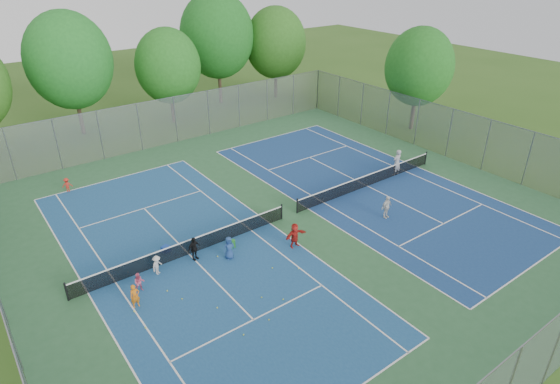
# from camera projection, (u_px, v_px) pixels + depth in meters

# --- Properties ---
(ground) EXTENTS (120.00, 120.00, 0.00)m
(ground) POSITION_uv_depth(u_px,v_px,m) (289.00, 216.00, 29.50)
(ground) COLOR #30541A
(ground) RESTS_ON ground
(court_pad) EXTENTS (32.00, 32.00, 0.01)m
(court_pad) POSITION_uv_depth(u_px,v_px,m) (289.00, 216.00, 29.50)
(court_pad) COLOR #2B5C35
(court_pad) RESTS_ON ground
(court_left) EXTENTS (10.97, 23.77, 0.01)m
(court_left) POSITION_uv_depth(u_px,v_px,m) (189.00, 254.00, 25.79)
(court_left) COLOR navy
(court_left) RESTS_ON court_pad
(court_right) EXTENTS (10.97, 23.77, 0.01)m
(court_right) POSITION_uv_depth(u_px,v_px,m) (367.00, 186.00, 33.19)
(court_right) COLOR navy
(court_right) RESTS_ON court_pad
(net_left) EXTENTS (12.87, 0.10, 0.91)m
(net_left) POSITION_uv_depth(u_px,v_px,m) (188.00, 248.00, 25.59)
(net_left) COLOR black
(net_left) RESTS_ON ground
(net_right) EXTENTS (12.87, 0.10, 0.91)m
(net_right) POSITION_uv_depth(u_px,v_px,m) (368.00, 181.00, 32.99)
(net_right) COLOR black
(net_right) RESTS_ON ground
(fence_north) EXTENTS (32.00, 0.10, 4.00)m
(fence_north) POSITION_uv_depth(u_px,v_px,m) (176.00, 120.00, 39.96)
(fence_north) COLOR gray
(fence_north) RESTS_ON ground
(fence_south) EXTENTS (32.00, 0.10, 4.00)m
(fence_south) POSITION_uv_depth(u_px,v_px,m) (555.00, 347.00, 17.19)
(fence_south) COLOR gray
(fence_south) RESTS_ON ground
(fence_east) EXTENTS (0.10, 32.00, 4.00)m
(fence_east) POSITION_uv_depth(u_px,v_px,m) (449.00, 133.00, 37.03)
(fence_east) COLOR gray
(fence_east) RESTS_ON ground
(tree_nl) EXTENTS (7.20, 7.20, 10.69)m
(tree_nl) POSITION_uv_depth(u_px,v_px,m) (69.00, 61.00, 39.67)
(tree_nl) COLOR #443326
(tree_nl) RESTS_ON ground
(tree_nc) EXTENTS (6.00, 6.00, 8.85)m
(tree_nc) POSITION_uv_depth(u_px,v_px,m) (168.00, 66.00, 43.01)
(tree_nc) COLOR #443326
(tree_nc) RESTS_ON ground
(tree_nr) EXTENTS (7.60, 7.60, 11.42)m
(tree_nr) POSITION_uv_depth(u_px,v_px,m) (217.00, 36.00, 48.08)
(tree_nr) COLOR #443326
(tree_nr) RESTS_ON ground
(tree_ne) EXTENTS (6.60, 6.60, 9.77)m
(tree_ne) POSITION_uv_depth(u_px,v_px,m) (276.00, 43.00, 50.32)
(tree_ne) COLOR #443326
(tree_ne) RESTS_ON ground
(tree_side_e) EXTENTS (6.00, 6.00, 9.20)m
(tree_side_e) POSITION_uv_depth(u_px,v_px,m) (419.00, 67.00, 41.16)
(tree_side_e) COLOR #443326
(tree_side_e) RESTS_ON ground
(ball_crate) EXTENTS (0.51, 0.51, 0.34)m
(ball_crate) POSITION_uv_depth(u_px,v_px,m) (166.00, 249.00, 25.97)
(ball_crate) COLOR #1742B0
(ball_crate) RESTS_ON ground
(ball_hopper) EXTENTS (0.32, 0.32, 0.48)m
(ball_hopper) POSITION_uv_depth(u_px,v_px,m) (233.00, 244.00, 26.31)
(ball_hopper) COLOR #24872A
(ball_hopper) RESTS_ON ground
(student_a) EXTENTS (0.47, 0.32, 1.24)m
(student_a) POSITION_uv_depth(u_px,v_px,m) (135.00, 296.00, 21.76)
(student_a) COLOR orange
(student_a) RESTS_ON ground
(student_b) EXTENTS (0.61, 0.53, 1.05)m
(student_b) POSITION_uv_depth(u_px,v_px,m) (139.00, 282.00, 22.82)
(student_b) COLOR #DB5577
(student_b) RESTS_ON ground
(student_c) EXTENTS (0.81, 0.73, 1.09)m
(student_c) POSITION_uv_depth(u_px,v_px,m) (157.00, 265.00, 24.02)
(student_c) COLOR beige
(student_c) RESTS_ON ground
(student_d) EXTENTS (0.88, 0.53, 1.39)m
(student_d) POSITION_uv_depth(u_px,v_px,m) (194.00, 249.00, 25.08)
(student_d) COLOR black
(student_d) RESTS_ON ground
(student_e) EXTENTS (0.71, 0.53, 1.33)m
(student_e) POSITION_uv_depth(u_px,v_px,m) (229.00, 248.00, 25.20)
(student_e) COLOR navy
(student_e) RESTS_ON ground
(student_f) EXTENTS (1.39, 0.46, 1.49)m
(student_f) POSITION_uv_depth(u_px,v_px,m) (295.00, 235.00, 26.16)
(student_f) COLOR red
(student_f) RESTS_ON ground
(child_far_baseline) EXTENTS (0.75, 0.57, 1.03)m
(child_far_baseline) POSITION_uv_depth(u_px,v_px,m) (67.00, 185.00, 32.25)
(child_far_baseline) COLOR red
(child_far_baseline) RESTS_ON ground
(instructor) EXTENTS (0.75, 0.51, 2.02)m
(instructor) POSITION_uv_depth(u_px,v_px,m) (397.00, 163.00, 34.40)
(instructor) COLOR #969799
(instructor) RESTS_ON ground
(teen_court_b) EXTENTS (0.90, 0.40, 1.50)m
(teen_court_b) POSITION_uv_depth(u_px,v_px,m) (387.00, 207.00, 29.00)
(teen_court_b) COLOR silver
(teen_court_b) RESTS_ON ground
(tennis_ball_0) EXTENTS (0.07, 0.07, 0.07)m
(tennis_ball_0) POSITION_uv_depth(u_px,v_px,m) (217.00, 257.00, 25.57)
(tennis_ball_0) COLOR yellow
(tennis_ball_0) RESTS_ON ground
(tennis_ball_1) EXTENTS (0.07, 0.07, 0.07)m
(tennis_ball_1) POSITION_uv_depth(u_px,v_px,m) (299.00, 269.00, 24.60)
(tennis_ball_1) COLOR yellow
(tennis_ball_1) RESTS_ON ground
(tennis_ball_2) EXTENTS (0.07, 0.07, 0.07)m
(tennis_ball_2) POSITION_uv_depth(u_px,v_px,m) (269.00, 320.00, 21.20)
(tennis_ball_2) COLOR gold
(tennis_ball_2) RESTS_ON ground
(tennis_ball_3) EXTENTS (0.07, 0.07, 0.07)m
(tennis_ball_3) POSITION_uv_depth(u_px,v_px,m) (134.00, 312.00, 21.69)
(tennis_ball_3) COLOR #DFF538
(tennis_ball_3) RESTS_ON ground
(tennis_ball_4) EXTENTS (0.07, 0.07, 0.07)m
(tennis_ball_4) POSITION_uv_depth(u_px,v_px,m) (283.00, 300.00, 22.43)
(tennis_ball_4) COLOR #B3CD2F
(tennis_ball_4) RESTS_ON ground
(tennis_ball_5) EXTENTS (0.07, 0.07, 0.07)m
(tennis_ball_5) POSITION_uv_depth(u_px,v_px,m) (167.00, 291.00, 22.99)
(tennis_ball_5) COLOR #EFF338
(tennis_ball_5) RESTS_ON ground
(tennis_ball_6) EXTENTS (0.07, 0.07, 0.07)m
(tennis_ball_6) POSITION_uv_depth(u_px,v_px,m) (244.00, 335.00, 20.38)
(tennis_ball_6) COLOR #C1D631
(tennis_ball_6) RESTS_ON ground
(tennis_ball_7) EXTENTS (0.07, 0.07, 0.07)m
(tennis_ball_7) POSITION_uv_depth(u_px,v_px,m) (217.00, 308.00, 21.91)
(tennis_ball_7) COLOR yellow
(tennis_ball_7) RESTS_ON ground
(tennis_ball_8) EXTENTS (0.07, 0.07, 0.07)m
(tennis_ball_8) POSITION_uv_depth(u_px,v_px,m) (145.00, 328.00, 20.75)
(tennis_ball_8) COLOR #B0D732
(tennis_ball_8) RESTS_ON ground
(tennis_ball_9) EXTENTS (0.07, 0.07, 0.07)m
(tennis_ball_9) POSITION_uv_depth(u_px,v_px,m) (182.00, 299.00, 22.47)
(tennis_ball_9) COLOR #BDCF30
(tennis_ball_9) RESTS_ON ground
(tennis_ball_10) EXTENTS (0.07, 0.07, 0.07)m
(tennis_ball_10) POSITION_uv_depth(u_px,v_px,m) (272.00, 268.00, 24.64)
(tennis_ball_10) COLOR #C7D732
(tennis_ball_10) RESTS_ON ground
(tennis_ball_11) EXTENTS (0.07, 0.07, 0.07)m
(tennis_ball_11) POSITION_uv_depth(u_px,v_px,m) (262.00, 298.00, 22.56)
(tennis_ball_11) COLOR #B5C82E
(tennis_ball_11) RESTS_ON ground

